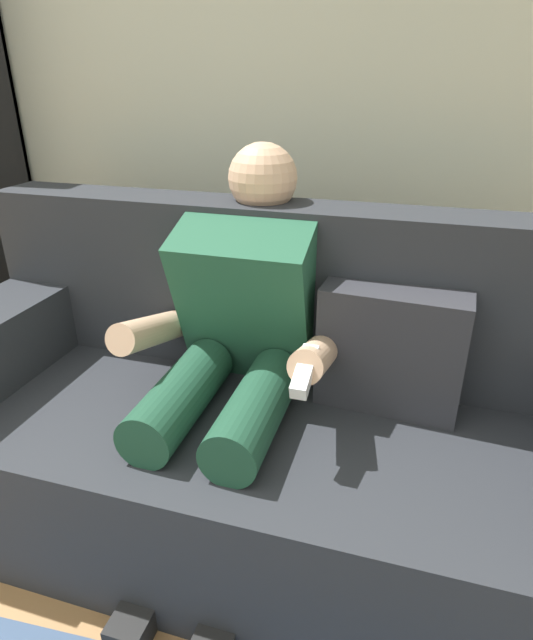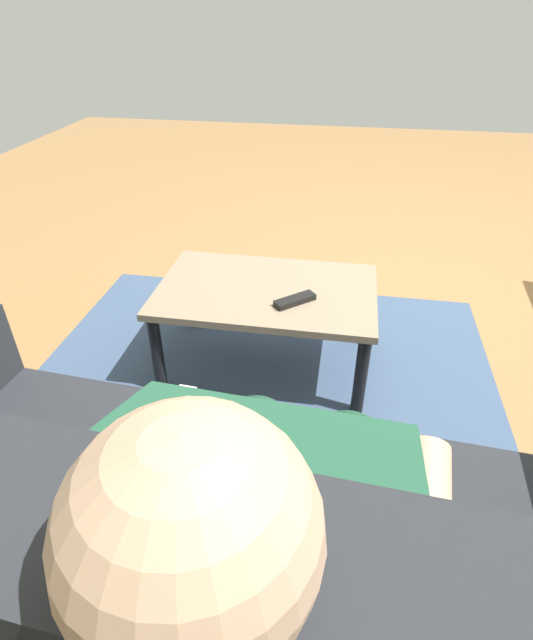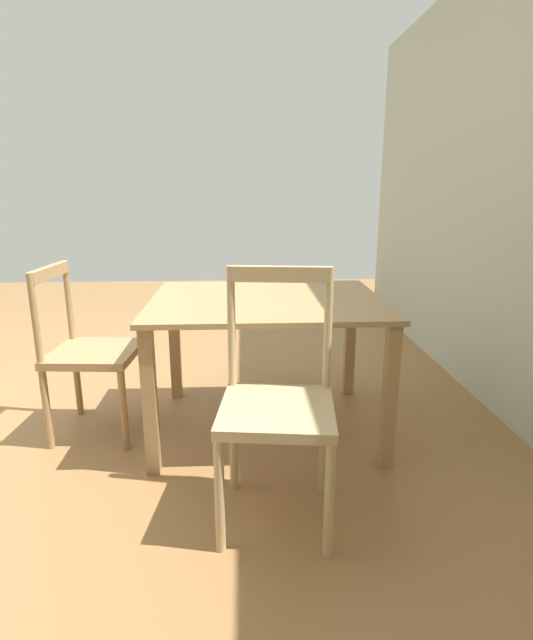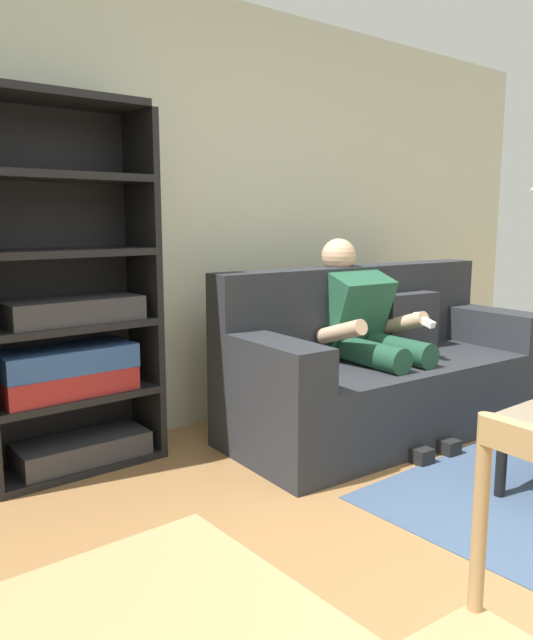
{
  "view_description": "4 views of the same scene",
  "coord_description": "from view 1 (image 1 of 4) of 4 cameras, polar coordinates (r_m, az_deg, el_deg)",
  "views": [
    {
      "loc": [
        1.12,
        0.63,
        1.33
      ],
      "look_at": [
        0.84,
        1.84,
        0.74
      ],
      "focal_mm": 29.36,
      "sensor_mm": 36.0,
      "label": 1
    },
    {
      "loc": [
        0.66,
        2.4,
        1.39
      ],
      "look_at": [
        0.95,
        0.68,
        0.24
      ],
      "focal_mm": 27.44,
      "sensor_mm": 36.0,
      "label": 2
    },
    {
      "loc": [
        -1.86,
        2.4,
        1.26
      ],
      "look_at": [
        -1.99,
        -0.02,
        0.6
      ],
      "focal_mm": 27.5,
      "sensor_mm": 36.0,
      "label": 3
    },
    {
      "loc": [
        -1.99,
        -0.5,
        1.27
      ],
      "look_at": [
        -0.57,
        1.26,
        0.9
      ],
      "focal_mm": 34.85,
      "sensor_mm": 36.0,
      "label": 4
    }
  ],
  "objects": [
    {
      "name": "wall_back",
      "position": [
        2.4,
        -16.28,
        23.16
      ],
      "size": [
        6.72,
        0.12,
        2.56
      ],
      "primitive_type": "cube",
      "color": "beige",
      "rests_on": "ground_plane"
    },
    {
      "name": "couch",
      "position": [
        1.63,
        0.89,
        -11.47
      ],
      "size": [
        2.08,
        0.96,
        0.98
      ],
      "color": "#282B30",
      "rests_on": "ground_plane"
    },
    {
      "name": "person_lounging",
      "position": [
        1.53,
        -3.35,
        -3.07
      ],
      "size": [
        0.61,
        0.97,
        1.15
      ],
      "color": "#23563D",
      "rests_on": "ground_plane"
    }
  ]
}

